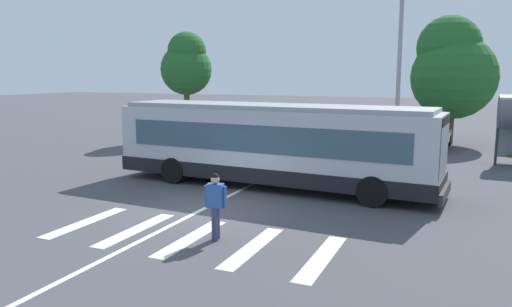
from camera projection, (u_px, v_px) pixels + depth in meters
ground_plane at (206, 210)px, 15.04m from camera, size 160.00×160.00×0.00m
city_transit_bus at (272, 144)px, 18.00m from camera, size 12.33×3.27×3.06m
pedestrian_crossing_street at (215, 203)px, 12.19m from camera, size 0.57×0.34×1.72m
parked_car_red at (220, 126)px, 32.71m from camera, size 1.96×4.54×1.35m
parked_car_charcoal at (259, 127)px, 31.94m from camera, size 1.91×4.52×1.35m
parked_car_champagne at (297, 130)px, 30.17m from camera, size 1.90×4.51×1.35m
parked_car_teal at (338, 131)px, 29.33m from camera, size 1.91×4.52×1.35m
parked_car_black at (384, 133)px, 28.72m from camera, size 2.12×4.61×1.35m
parked_car_silver at (432, 135)px, 27.57m from camera, size 1.97×4.55×1.35m
twin_arm_street_lamp at (400, 49)px, 22.82m from camera, size 3.95×0.32×8.68m
background_tree_left at (186, 64)px, 30.55m from camera, size 3.21×3.21×6.79m
background_tree_right at (452, 68)px, 28.84m from camera, size 4.97×4.97×7.60m
crosswalk_painted_stripes at (191, 238)px, 12.47m from camera, size 7.34×3.10×0.01m
lane_center_line at (231, 195)px, 16.91m from camera, size 0.16×24.00×0.01m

